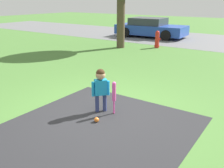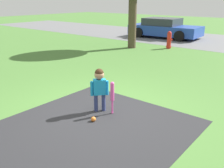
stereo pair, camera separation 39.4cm
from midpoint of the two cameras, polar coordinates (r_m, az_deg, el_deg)
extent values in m
plane|color=#477533|center=(5.23, -4.41, -6.28)|extent=(60.00, 60.00, 0.00)
cube|color=slate|center=(14.91, 23.06, 8.83)|extent=(40.00, 6.00, 0.01)
cylinder|color=navy|center=(5.15, -5.62, -4.45)|extent=(0.08, 0.08, 0.37)
cylinder|color=navy|center=(5.17, -3.87, -4.30)|extent=(0.08, 0.08, 0.37)
cube|color=#198CC6|center=(5.04, -4.85, -0.76)|extent=(0.27, 0.28, 0.32)
cylinder|color=#198CC6|center=(5.03, -6.59, -1.20)|extent=(0.06, 0.06, 0.30)
cylinder|color=#198CC6|center=(5.07, -3.11, -0.94)|extent=(0.06, 0.06, 0.30)
sphere|color=tan|center=(4.96, -4.93, 2.04)|extent=(0.20, 0.20, 0.20)
sphere|color=#382314|center=(4.95, -4.94, 2.42)|extent=(0.18, 0.18, 0.18)
sphere|color=#E54CA5|center=(5.12, -1.78, -6.56)|extent=(0.04, 0.04, 0.04)
cylinder|color=#E54CA5|center=(5.07, -1.79, -5.29)|extent=(0.04, 0.04, 0.29)
cylinder|color=#E54CA5|center=(4.94, -1.83, -1.87)|extent=(0.08, 0.08, 0.36)
sphere|color=#E54CA5|center=(4.88, -1.85, 0.08)|extent=(0.07, 0.07, 0.07)
sphere|color=orange|center=(4.79, -5.94, -8.17)|extent=(0.09, 0.09, 0.09)
cylinder|color=red|center=(12.20, 9.35, 9.83)|extent=(0.20, 0.20, 0.71)
sphere|color=red|center=(12.16, 9.44, 11.48)|extent=(0.19, 0.19, 0.19)
cylinder|color=red|center=(12.25, 9.28, 8.58)|extent=(0.25, 0.25, 0.06)
cylinder|color=red|center=(12.15, 9.84, 10.10)|extent=(0.09, 0.07, 0.07)
cube|color=#2347AD|center=(15.76, 8.19, 12.19)|extent=(4.26, 2.05, 0.56)
cube|color=#2D333D|center=(15.80, 7.56, 14.02)|extent=(2.08, 1.71, 0.42)
cylinder|color=black|center=(16.17, 13.80, 11.48)|extent=(0.59, 0.21, 0.58)
cylinder|color=black|center=(14.44, 11.39, 10.83)|extent=(0.59, 0.21, 0.58)
cylinder|color=black|center=(17.16, 5.43, 12.32)|extent=(0.59, 0.21, 0.58)
cylinder|color=black|center=(15.54, 2.29, 11.71)|extent=(0.59, 0.21, 0.58)
cylinder|color=#4C3D2D|center=(12.00, 1.06, 14.66)|extent=(0.38, 0.38, 2.68)
camera|label=1|loc=(0.20, -92.11, -0.72)|focal=40.00mm
camera|label=2|loc=(0.20, 87.89, 0.72)|focal=40.00mm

